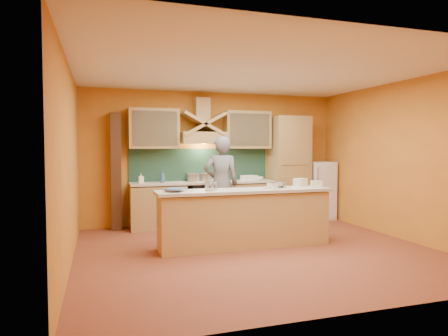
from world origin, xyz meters
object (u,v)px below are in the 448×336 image
object	(u,v)px
kitchen_scale	(272,186)
stove	(204,204)
fridge	(319,190)
person	(221,184)
mixing_bowl	(277,185)

from	to	relation	value
kitchen_scale	stove	bearing A→B (deg)	86.58
fridge	person	size ratio (longest dim) A/B	0.71
person	kitchen_scale	world-z (taller)	person
fridge	mixing_bowl	xyz separation A→B (m)	(-1.85, -1.76, 0.33)
stove	person	distance (m)	0.79
stove	fridge	distance (m)	2.71
person	kitchen_scale	distance (m)	1.49
person	kitchen_scale	bearing A→B (deg)	117.40
stove	kitchen_scale	size ratio (longest dim) A/B	7.07
mixing_bowl	fridge	bearing A→B (deg)	43.48
fridge	kitchen_scale	distance (m)	2.92
kitchen_scale	mixing_bowl	xyz separation A→B (m)	(0.22, 0.27, -0.02)
stove	mixing_bowl	size ratio (longest dim) A/B	2.91
stove	kitchen_scale	bearing A→B (deg)	-72.75
person	kitchen_scale	xyz separation A→B (m)	(0.44, -1.42, 0.08)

